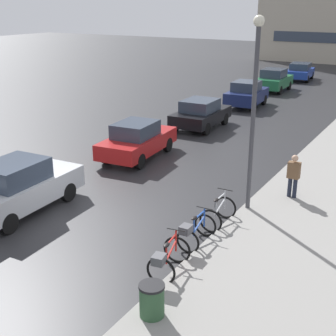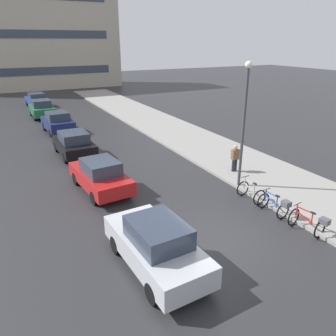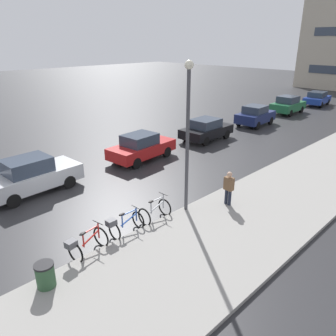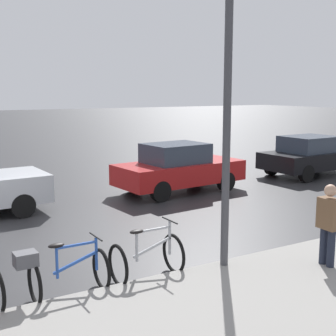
{
  "view_description": "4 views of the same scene",
  "coord_description": "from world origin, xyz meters",
  "px_view_note": "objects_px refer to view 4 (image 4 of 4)",
  "views": [
    {
      "loc": [
        8.64,
        -10.08,
        6.43
      ],
      "look_at": [
        1.03,
        2.75,
        1.12
      ],
      "focal_mm": 50.0,
      "sensor_mm": 36.0,
      "label": 1
    },
    {
      "loc": [
        -6.3,
        -8.57,
        6.92
      ],
      "look_at": [
        0.81,
        5.12,
        0.9
      ],
      "focal_mm": 35.0,
      "sensor_mm": 36.0,
      "label": 2
    },
    {
      "loc": [
        11.94,
        -5.87,
        6.77
      ],
      "look_at": [
        1.57,
        4.28,
        1.05
      ],
      "focal_mm": 35.0,
      "sensor_mm": 36.0,
      "label": 3
    },
    {
      "loc": [
        10.32,
        -1.83,
        3.3
      ],
      "look_at": [
        -0.61,
        4.54,
        1.18
      ],
      "focal_mm": 50.0,
      "sensor_mm": 36.0,
      "label": 4
    }
  ],
  "objects_px": {
    "bicycle_second": "(59,270)",
    "car_black": "(311,156)",
    "bicycle_third": "(147,257)",
    "pedestrian": "(329,224)",
    "car_red": "(178,168)",
    "streetlamp": "(228,70)"
  },
  "relations": [
    {
      "from": "bicycle_second",
      "to": "car_black",
      "type": "relative_size",
      "value": 0.36
    },
    {
      "from": "bicycle_third",
      "to": "pedestrian",
      "type": "bearing_deg",
      "value": 65.15
    },
    {
      "from": "car_red",
      "to": "car_black",
      "type": "bearing_deg",
      "value": 89.59
    },
    {
      "from": "bicycle_second",
      "to": "car_red",
      "type": "relative_size",
      "value": 0.33
    },
    {
      "from": "bicycle_second",
      "to": "bicycle_third",
      "type": "height_order",
      "value": "bicycle_third"
    },
    {
      "from": "car_red",
      "to": "pedestrian",
      "type": "relative_size",
      "value": 2.65
    },
    {
      "from": "bicycle_third",
      "to": "streetlamp",
      "type": "xyz_separation_m",
      "value": [
        0.41,
        1.38,
        3.24
      ]
    },
    {
      "from": "car_red",
      "to": "pedestrian",
      "type": "bearing_deg",
      "value": -9.81
    },
    {
      "from": "car_red",
      "to": "pedestrian",
      "type": "distance_m",
      "value": 7.32
    },
    {
      "from": "car_black",
      "to": "pedestrian",
      "type": "relative_size",
      "value": 2.47
    },
    {
      "from": "bicycle_second",
      "to": "pedestrian",
      "type": "distance_m",
      "value": 4.77
    },
    {
      "from": "car_black",
      "to": "pedestrian",
      "type": "bearing_deg",
      "value": -45.3
    },
    {
      "from": "bicycle_second",
      "to": "bicycle_third",
      "type": "xyz_separation_m",
      "value": [
        0.0,
        1.57,
        -0.08
      ]
    },
    {
      "from": "car_red",
      "to": "car_black",
      "type": "relative_size",
      "value": 1.07
    },
    {
      "from": "bicycle_second",
      "to": "car_red",
      "type": "distance_m",
      "value": 8.22
    },
    {
      "from": "pedestrian",
      "to": "bicycle_second",
      "type": "bearing_deg",
      "value": -106.88
    },
    {
      "from": "streetlamp",
      "to": "bicycle_second",
      "type": "bearing_deg",
      "value": -97.96
    },
    {
      "from": "bicycle_second",
      "to": "car_black",
      "type": "distance_m",
      "value": 13.13
    },
    {
      "from": "car_black",
      "to": "pedestrian",
      "type": "distance_m",
      "value": 10.19
    },
    {
      "from": "car_red",
      "to": "streetlamp",
      "type": "relative_size",
      "value": 0.71
    },
    {
      "from": "bicycle_second",
      "to": "pedestrian",
      "type": "relative_size",
      "value": 0.88
    },
    {
      "from": "car_black",
      "to": "bicycle_second",
      "type": "bearing_deg",
      "value": -63.83
    }
  ]
}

